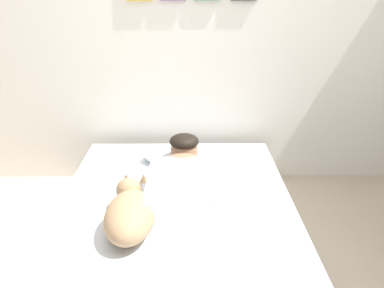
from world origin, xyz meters
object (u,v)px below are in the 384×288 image
bed (176,226)px  coffee_cup (194,166)px  pillow (179,154)px  person_lying (184,179)px  dog (130,213)px  cell_phone (118,230)px

bed → coffee_cup: coffee_cup is taller
pillow → person_lying: bearing=-85.7°
person_lying → dog: 0.49m
pillow → coffee_cup: bearing=-59.0°
cell_phone → person_lying: bearing=49.7°
pillow → coffee_cup: 0.21m
bed → dog: dog is taller
person_lying → cell_phone: 0.54m
dog → cell_phone: bearing=-173.0°
bed → cell_phone: cell_phone is taller
bed → person_lying: (0.05, 0.07, 0.28)m
dog → cell_phone: 0.12m
pillow → dog: 0.96m
bed → coffee_cup: bearing=74.9°
coffee_cup → person_lying: bearing=-100.7°
bed → cell_phone: size_ratio=14.33×
pillow → person_lying: (0.04, -0.53, 0.05)m
bed → pillow: bearing=89.3°
person_lying → cell_phone: person_lying is taller
pillow → cell_phone: 0.99m
dog → cell_phone: (-0.07, -0.01, -0.10)m
person_lying → pillow: bearing=94.3°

